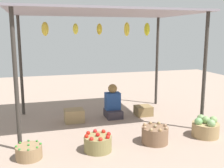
% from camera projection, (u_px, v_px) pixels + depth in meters
% --- Properties ---
extents(ground_plane, '(14.00, 14.00, 0.00)m').
position_uv_depth(ground_plane, '(105.00, 121.00, 6.05)').
color(ground_plane, gray).
extents(market_stall_structure, '(3.80, 2.43, 2.37)m').
position_uv_depth(market_stall_structure, '(104.00, 19.00, 5.65)').
color(market_stall_structure, '#38332D').
rests_on(market_stall_structure, ground).
extents(vendor_person, '(0.36, 0.44, 0.78)m').
position_uv_depth(vendor_person, '(113.00, 105.00, 6.29)').
color(vendor_person, '#37313B').
rests_on(vendor_person, ground).
extents(basket_green_chilies, '(0.41, 0.41, 0.24)m').
position_uv_depth(basket_green_chilies, '(29.00, 152.00, 4.24)').
color(basket_green_chilies, '#957650').
rests_on(basket_green_chilies, ground).
extents(basket_red_tomatoes, '(0.46, 0.46, 0.32)m').
position_uv_depth(basket_red_tomatoes, '(98.00, 143.00, 4.51)').
color(basket_red_tomatoes, olive).
rests_on(basket_red_tomatoes, ground).
extents(basket_potatoes, '(0.47, 0.47, 0.34)m').
position_uv_depth(basket_potatoes, '(155.00, 135.00, 4.83)').
color(basket_potatoes, brown).
rests_on(basket_potatoes, ground).
extents(basket_cabbages, '(0.50, 0.50, 0.40)m').
position_uv_depth(basket_cabbages, '(206.00, 128.00, 5.13)').
color(basket_cabbages, '#A28457').
rests_on(basket_cabbages, ground).
extents(wooden_crate_near_vendor, '(0.38, 0.34, 0.23)m').
position_uv_depth(wooden_crate_near_vendor, '(143.00, 111.00, 6.46)').
color(wooden_crate_near_vendor, olive).
rests_on(wooden_crate_near_vendor, ground).
extents(wooden_crate_stacked_rear, '(0.42, 0.33, 0.29)m').
position_uv_depth(wooden_crate_stacked_rear, '(74.00, 116.00, 5.97)').
color(wooden_crate_stacked_rear, '#9F8459').
rests_on(wooden_crate_stacked_rear, ground).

